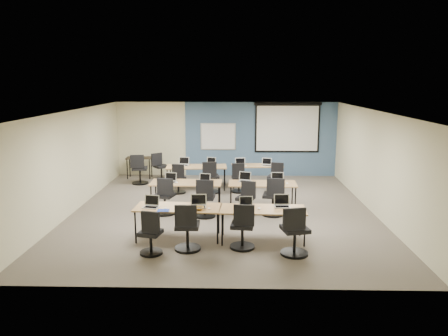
{
  "coord_description": "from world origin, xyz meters",
  "views": [
    {
      "loc": [
        0.32,
        -11.36,
        3.48
      ],
      "look_at": [
        0.02,
        0.4,
        1.1
      ],
      "focal_mm": 35.0,
      "sensor_mm": 36.0,
      "label": 1
    }
  ],
  "objects_px": {
    "training_table_front_left": "(178,209)",
    "laptop_3": "(282,204)",
    "training_table_back_right": "(257,167)",
    "laptop_11": "(267,164)",
    "task_chair_9": "(211,180)",
    "utility_table": "(139,160)",
    "training_table_mid_right": "(262,185)",
    "laptop_5": "(205,180)",
    "laptop_10": "(240,164)",
    "laptop_6": "(245,179)",
    "spare_chair_a": "(160,169)",
    "laptop_0": "(151,204)",
    "task_chair_5": "(205,201)",
    "laptop_2": "(246,205)",
    "task_chair_6": "(246,201)",
    "task_chair_11": "(275,179)",
    "task_chair_10": "(239,180)",
    "projector_screen": "(287,125)",
    "laptop_7": "(278,180)",
    "laptop_1": "(198,204)",
    "training_table_back_left": "(197,167)",
    "task_chair_4": "(165,199)",
    "laptop_8": "(184,163)",
    "task_chair_2": "(243,230)",
    "whiteboard": "(218,137)",
    "task_chair_7": "(273,200)",
    "task_chair_8": "(178,181)",
    "task_chair_0": "(151,236)",
    "training_table_front_right": "(263,211)",
    "laptop_4": "(170,180)",
    "spare_chair_b": "(139,172)",
    "training_table_mid_left": "(186,184)"
  },
  "relations": [
    {
      "from": "training_table_front_left",
      "to": "laptop_3",
      "type": "relative_size",
      "value": 5.47
    },
    {
      "from": "task_chair_8",
      "to": "task_chair_9",
      "type": "bearing_deg",
      "value": 12.67
    },
    {
      "from": "laptop_10",
      "to": "utility_table",
      "type": "relative_size",
      "value": 0.36
    },
    {
      "from": "training_table_front_left",
      "to": "training_table_mid_right",
      "type": "height_order",
      "value": "same"
    },
    {
      "from": "laptop_0",
      "to": "task_chair_5",
      "type": "bearing_deg",
      "value": 67.64
    },
    {
      "from": "laptop_0",
      "to": "task_chair_11",
      "type": "distance_m",
      "value": 5.29
    },
    {
      "from": "laptop_6",
      "to": "spare_chair_a",
      "type": "xyz_separation_m",
      "value": [
        -2.92,
        3.28,
        -0.39
      ]
    },
    {
      "from": "laptop_1",
      "to": "laptop_2",
      "type": "bearing_deg",
      "value": -5.08
    },
    {
      "from": "whiteboard",
      "to": "training_table_back_left",
      "type": "xyz_separation_m",
      "value": [
        -0.63,
        -1.92,
        -0.76
      ]
    },
    {
      "from": "laptop_0",
      "to": "task_chair_0",
      "type": "relative_size",
      "value": 0.35
    },
    {
      "from": "projector_screen",
      "to": "laptop_6",
      "type": "xyz_separation_m",
      "value": [
        -1.6,
        -4.04,
        -1.09
      ]
    },
    {
      "from": "whiteboard",
      "to": "laptop_1",
      "type": "bearing_deg",
      "value": -91.63
    },
    {
      "from": "task_chair_5",
      "to": "laptop_7",
      "type": "height_order",
      "value": "task_chair_5"
    },
    {
      "from": "training_table_back_right",
      "to": "laptop_8",
      "type": "bearing_deg",
      "value": 178.28
    },
    {
      "from": "training_table_mid_left",
      "to": "training_table_mid_right",
      "type": "relative_size",
      "value": 1.06
    },
    {
      "from": "laptop_5",
      "to": "laptop_2",
      "type": "bearing_deg",
      "value": -52.07
    },
    {
      "from": "training_table_back_left",
      "to": "laptop_11",
      "type": "bearing_deg",
      "value": 0.36
    },
    {
      "from": "training_table_back_right",
      "to": "laptop_11",
      "type": "height_order",
      "value": "laptop_11"
    },
    {
      "from": "training_table_front_right",
      "to": "task_chair_6",
      "type": "relative_size",
      "value": 1.95
    },
    {
      "from": "laptop_2",
      "to": "utility_table",
      "type": "xyz_separation_m",
      "value": [
        -3.69,
        6.08,
        -0.13
      ]
    },
    {
      "from": "training_table_back_left",
      "to": "laptop_5",
      "type": "xyz_separation_m",
      "value": [
        0.42,
        -2.28,
        0.1
      ]
    },
    {
      "from": "laptop_2",
      "to": "laptop_6",
      "type": "bearing_deg",
      "value": 84.26
    },
    {
      "from": "training_table_mid_left",
      "to": "task_chair_11",
      "type": "distance_m",
      "value": 3.22
    },
    {
      "from": "training_table_mid_right",
      "to": "task_chair_2",
      "type": "bearing_deg",
      "value": -100.66
    },
    {
      "from": "task_chair_4",
      "to": "task_chair_7",
      "type": "relative_size",
      "value": 0.98
    },
    {
      "from": "training_table_mid_left",
      "to": "task_chair_11",
      "type": "relative_size",
      "value": 2.01
    },
    {
      "from": "spare_chair_b",
      "to": "training_table_front_left",
      "type": "bearing_deg",
      "value": -75.79
    },
    {
      "from": "laptop_5",
      "to": "laptop_11",
      "type": "xyz_separation_m",
      "value": [
        1.87,
        2.44,
        0.0
      ]
    },
    {
      "from": "laptop_3",
      "to": "laptop_6",
      "type": "relative_size",
      "value": 1.01
    },
    {
      "from": "projector_screen",
      "to": "laptop_11",
      "type": "height_order",
      "value": "projector_screen"
    },
    {
      "from": "task_chair_2",
      "to": "task_chair_7",
      "type": "height_order",
      "value": "task_chair_7"
    },
    {
      "from": "task_chair_5",
      "to": "laptop_11",
      "type": "bearing_deg",
      "value": 65.43
    },
    {
      "from": "task_chair_2",
      "to": "task_chair_6",
      "type": "bearing_deg",
      "value": 93.88
    },
    {
      "from": "laptop_10",
      "to": "laptop_1",
      "type": "bearing_deg",
      "value": -110.88
    },
    {
      "from": "training_table_back_left",
      "to": "task_chair_4",
      "type": "bearing_deg",
      "value": -104.87
    },
    {
      "from": "laptop_8",
      "to": "task_chair_11",
      "type": "height_order",
      "value": "laptop_8"
    },
    {
      "from": "task_chair_0",
      "to": "laptop_6",
      "type": "distance_m",
      "value": 3.99
    },
    {
      "from": "laptop_6",
      "to": "task_chair_8",
      "type": "bearing_deg",
      "value": 164.31
    },
    {
      "from": "training_table_back_left",
      "to": "task_chair_8",
      "type": "height_order",
      "value": "task_chair_8"
    },
    {
      "from": "training_table_front_left",
      "to": "laptop_5",
      "type": "bearing_deg",
      "value": 82.67
    },
    {
      "from": "task_chair_0",
      "to": "task_chair_10",
      "type": "relative_size",
      "value": 0.99
    },
    {
      "from": "task_chair_9",
      "to": "utility_table",
      "type": "relative_size",
      "value": 1.11
    },
    {
      "from": "laptop_4",
      "to": "laptop_11",
      "type": "distance_m",
      "value": 3.71
    },
    {
      "from": "laptop_11",
      "to": "whiteboard",
      "type": "bearing_deg",
      "value": 150.18
    },
    {
      "from": "task_chair_11",
      "to": "task_chair_10",
      "type": "bearing_deg",
      "value": -156.67
    },
    {
      "from": "task_chair_6",
      "to": "task_chair_5",
      "type": "bearing_deg",
      "value": -149.05
    },
    {
      "from": "training_table_front_right",
      "to": "task_chair_8",
      "type": "height_order",
      "value": "task_chair_8"
    },
    {
      "from": "laptop_2",
      "to": "laptop_11",
      "type": "bearing_deg",
      "value": 75.53
    },
    {
      "from": "projector_screen",
      "to": "task_chair_10",
      "type": "height_order",
      "value": "projector_screen"
    },
    {
      "from": "laptop_8",
      "to": "task_chair_10",
      "type": "height_order",
      "value": "laptop_8"
    }
  ]
}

